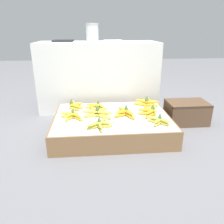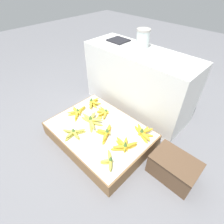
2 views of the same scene
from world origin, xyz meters
TOP-DOWN VIEW (x-y plane):
  - ground_plane at (0.00, 0.00)m, footprint 10.00×10.00m
  - display_platform at (0.00, 0.00)m, footprint 1.04×0.76m
  - back_vendor_table at (-0.09, 0.74)m, footprint 1.35×0.50m
  - wooden_crate at (0.78, 0.18)m, footprint 0.40×0.28m
  - banana_bunch_front_midleft at (-0.12, -0.24)m, footprint 0.22×0.24m
  - banana_bunch_front_right at (0.37, -0.22)m, footprint 0.18×0.16m
  - banana_bunch_middle_left at (-0.35, -0.02)m, footprint 0.22×0.25m
  - banana_bunch_middle_midleft at (-0.12, 0.01)m, footprint 0.28×0.25m
  - banana_bunch_middle_midright at (0.11, -0.02)m, footprint 0.20×0.24m
  - banana_bunch_middle_right at (0.35, -0.01)m, footprint 0.20×0.24m
  - banana_bunch_back_left at (-0.35, 0.22)m, footprint 0.15×0.21m
  - banana_bunch_back_midleft at (-0.13, 0.19)m, footprint 0.20×0.17m
  - banana_bunch_back_right at (0.38, 0.25)m, footprint 0.26×0.20m
  - glass_jar at (-0.15, 0.83)m, footprint 0.15×0.15m
  - foam_tray_white at (0.08, 0.72)m, footprint 0.21×0.20m
  - foam_tray_dark at (-0.48, 0.80)m, footprint 0.23×0.21m

SIDE VIEW (x-z plane):
  - ground_plane at x=0.00m, z-range 0.00..0.00m
  - display_platform at x=0.00m, z-range 0.00..0.17m
  - wooden_crate at x=0.78m, z-range 0.00..0.22m
  - banana_bunch_back_midleft at x=-0.13m, z-range 0.16..0.24m
  - banana_bunch_middle_left at x=-0.35m, z-range 0.16..0.25m
  - banana_bunch_front_midleft at x=-0.12m, z-range 0.16..0.25m
  - banana_bunch_back_left at x=-0.35m, z-range 0.15..0.26m
  - banana_bunch_front_right at x=0.37m, z-range 0.16..0.25m
  - banana_bunch_middle_midleft at x=-0.12m, z-range 0.15..0.26m
  - banana_bunch_back_right at x=0.38m, z-range 0.15..0.26m
  - banana_bunch_middle_right at x=0.35m, z-range 0.15..0.26m
  - banana_bunch_middle_midright at x=0.11m, z-range 0.15..0.27m
  - back_vendor_table at x=-0.09m, z-range 0.00..0.77m
  - foam_tray_dark at x=-0.48m, z-range 0.77..0.79m
  - foam_tray_white at x=0.08m, z-range 0.77..0.79m
  - glass_jar at x=-0.15m, z-range 0.77..0.97m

